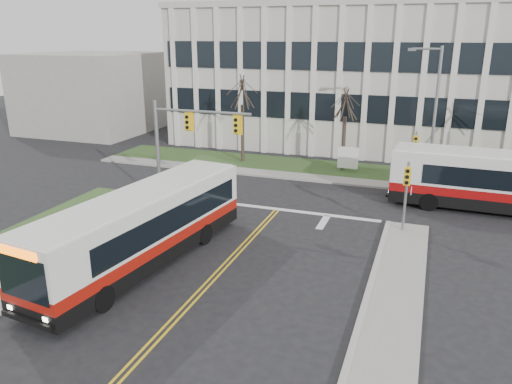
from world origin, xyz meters
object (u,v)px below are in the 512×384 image
Objects in this scene: streetlight at (433,109)px; bus_main at (142,230)px; newspaper_box_red at (100,232)px; bus_cross at (506,184)px; newspaper_box_blue at (75,249)px; directory_sign at (348,158)px.

bus_main is at bearing -124.20° from streetlight.
bus_main is at bearing -4.14° from newspaper_box_red.
newspaper_box_red is at bearing -57.90° from bus_cross.
newspaper_box_blue is (-14.83, -17.57, -4.72)m from streetlight.
bus_cross is at bearing 59.79° from newspaper_box_blue.
bus_cross is (9.96, -5.35, 0.53)m from directory_sign.
directory_sign is 0.16× the size of bus_cross.
directory_sign is at bearing 80.06° from newspaper_box_red.
directory_sign is 2.11× the size of newspaper_box_red.
bus_main is at bearing -49.20° from bus_cross.
bus_cross reaches higher than directory_sign.
directory_sign reaches higher than newspaper_box_blue.
directory_sign is 2.11× the size of newspaper_box_blue.
bus_cross reaches higher than bus_main.
bus_cross is at bearing 49.99° from newspaper_box_red.
bus_cross is (4.43, -4.05, -3.50)m from streetlight.
directory_sign is 21.05m from newspaper_box_blue.
streetlight reaches higher than bus_cross.
bus_cross reaches higher than newspaper_box_blue.
newspaper_box_red is at bearing 120.49° from newspaper_box_blue.
streetlight reaches higher than newspaper_box_blue.
streetlight is 22.07m from newspaper_box_red.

